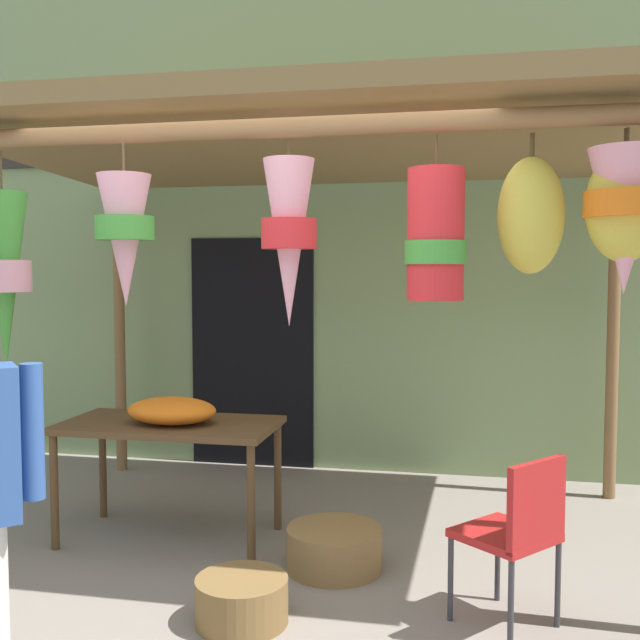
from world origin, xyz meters
TOP-DOWN VIEW (x-y plane):
  - ground_plane at (0.00, 0.00)m, footprint 30.00×30.00m
  - shop_facade at (-0.00, 2.41)m, footprint 12.24×0.29m
  - market_stall_canopy at (0.28, 0.58)m, footprint 4.48×2.65m
  - display_table at (-0.73, 0.44)m, footprint 1.36×0.71m
  - flower_heap_on_table at (-0.68, 0.38)m, footprint 0.57×0.40m
  - folding_chair at (1.36, -0.35)m, footprint 0.56×0.56m
  - wicker_basket_by_table at (0.05, -0.54)m, footprint 0.45×0.45m
  - wicker_basket_spare at (0.38, 0.18)m, footprint 0.55×0.55m

SIDE VIEW (x-z plane):
  - ground_plane at x=0.00m, z-range 0.00..0.00m
  - wicker_basket_by_table at x=0.05m, z-range 0.00..0.22m
  - wicker_basket_spare at x=0.38m, z-range 0.00..0.24m
  - folding_chair at x=1.36m, z-range 0.08..0.92m
  - display_table at x=-0.73m, z-range 0.30..1.06m
  - flower_heap_on_table at x=-0.68m, z-range 0.76..0.93m
  - shop_facade at x=0.00m, z-range 0.00..4.48m
  - market_stall_canopy at x=0.28m, z-range 1.00..3.67m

